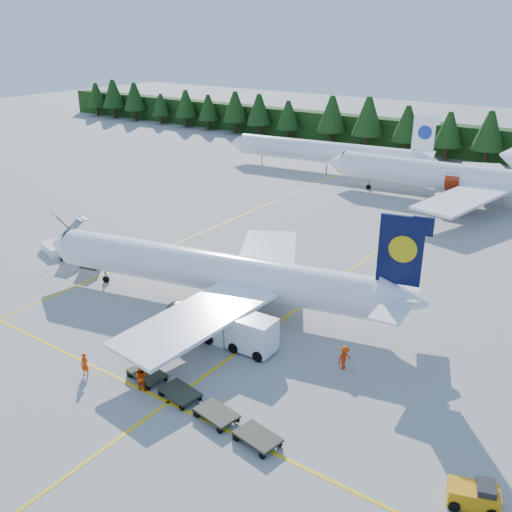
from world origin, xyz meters
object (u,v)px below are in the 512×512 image
Objects in this scene: airliner_navy at (203,270)px; service_truck at (240,331)px; airliner_red at (450,177)px; baggage_tug at (475,495)px; airstairs at (57,246)px.

airliner_navy is 5.94× the size of service_truck.
baggage_tug is at bearing -74.98° from airliner_red.
airliner_red is at bearing 74.03° from airstairs.
airstairs is 29.01m from service_truck.
baggage_tug is (48.21, -10.12, -0.05)m from airstairs.
airstairs reaches higher than baggage_tug.
airliner_navy is 45.60m from airliner_red.
service_truck is (-0.44, -49.34, -2.04)m from airliner_red.
baggage_tug is at bearing 5.10° from airstairs.
service_truck is at bearing 144.33° from baggage_tug.
airstairs is (-21.29, -0.04, -2.39)m from airliner_navy.
service_truck is at bearing 8.26° from airstairs.
airliner_red is 58.36m from baggage_tug.
airliner_navy is at bearing 146.53° from service_truck.
airliner_navy is at bearing -103.99° from airliner_red.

